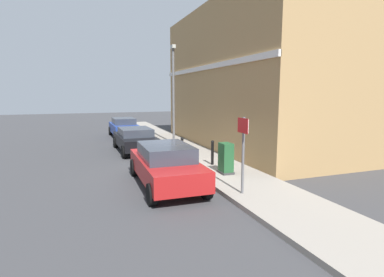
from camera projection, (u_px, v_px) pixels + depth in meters
ground at (174, 176)px, 11.73m from camera, size 80.00×80.00×0.00m
sidewalk at (176, 146)px, 17.96m from camera, size 2.47×30.00×0.15m
corner_building at (260, 79)px, 17.77m from camera, size 7.07×13.36×7.83m
car_red at (166, 164)px, 10.36m from camera, size 1.95×4.44×1.43m
car_black at (135, 139)px, 16.51m from camera, size 2.00×4.26×1.28m
car_blue at (124, 127)px, 21.81m from camera, size 1.83×4.18×1.39m
utility_cabinet at (226, 159)px, 11.46m from camera, size 0.46×0.61×1.15m
bollard_near_cabinet at (212, 152)px, 12.85m from camera, size 0.14×0.14×1.04m
bollard_far_kerb at (182, 148)px, 13.74m from camera, size 0.14×0.14×1.04m
street_sign at (243, 144)px, 9.02m from camera, size 0.08×0.60×2.30m
lamppost at (173, 90)px, 17.94m from camera, size 0.20×0.44×5.72m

